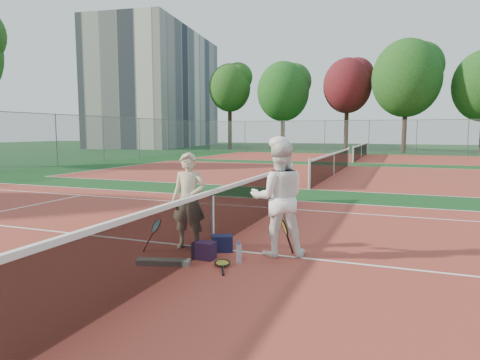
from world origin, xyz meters
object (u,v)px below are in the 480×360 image
object	(u,v)px
racket_red	(156,234)
racket_black_held	(284,237)
player_a	(189,201)
racket_spare	(222,264)
water_bottle	(239,254)
net_main	(212,220)
sports_bag_purple	(204,250)
player_b	(278,198)
apartment_block	(159,90)
sports_bag_navy	(222,243)

from	to	relation	value
racket_red	racket_black_held	size ratio (longest dim) A/B	0.92
player_a	racket_black_held	bearing A→B (deg)	0.12
racket_spare	water_bottle	xyz separation A→B (m)	(0.19, 0.20, 0.12)
net_main	sports_bag_purple	distance (m)	0.71
racket_red	player_b	bearing A→B (deg)	-40.51
player_a	sports_bag_purple	world-z (taller)	player_a
racket_black_held	racket_red	bearing A→B (deg)	-17.91
water_bottle	player_b	bearing A→B (deg)	56.76
racket_red	sports_bag_purple	bearing A→B (deg)	-63.82
apartment_block	water_bottle	bearing A→B (deg)	-57.22
racket_spare	water_bottle	world-z (taller)	water_bottle
player_a	racket_red	xyz separation A→B (m)	(-0.47, -0.30, -0.56)
player_b	water_bottle	world-z (taller)	player_b
sports_bag_purple	sports_bag_navy	bearing A→B (deg)	78.69
net_main	player_a	bearing A→B (deg)	-165.59
sports_bag_purple	apartment_block	bearing A→B (deg)	122.24
sports_bag_navy	sports_bag_purple	distance (m)	0.51
net_main	apartment_block	world-z (taller)	apartment_block
sports_bag_navy	apartment_block	bearing A→B (deg)	122.62
sports_bag_navy	sports_bag_purple	xyz separation A→B (m)	(-0.10, -0.50, 0.00)
apartment_block	racket_red	world-z (taller)	apartment_block
player_b	racket_black_held	world-z (taller)	player_b
net_main	apartment_block	xyz separation A→B (m)	(-28.00, 44.00, 6.99)
racket_red	sports_bag_navy	distance (m)	1.14
apartment_block	racket_black_held	xyz separation A→B (m)	(29.24, -43.87, -7.21)
sports_bag_navy	player_b	bearing A→B (deg)	8.96
net_main	sports_bag_navy	size ratio (longest dim) A/B	31.75
player_a	water_bottle	xyz separation A→B (m)	(1.11, -0.51, -0.68)
player_b	racket_red	xyz separation A→B (m)	(-2.02, -0.46, -0.67)
net_main	sports_bag_navy	world-z (taller)	net_main
racket_black_held	water_bottle	world-z (taller)	racket_black_held
apartment_block	sports_bag_navy	distance (m)	52.87
player_a	racket_spare	xyz separation A→B (m)	(0.92, -0.70, -0.79)
player_a	sports_bag_purple	xyz separation A→B (m)	(0.52, -0.49, -0.69)
sports_bag_purple	racket_spare	bearing A→B (deg)	-27.98
player_a	racket_spare	size ratio (longest dim) A/B	2.75
apartment_block	racket_red	size ratio (longest dim) A/B	41.33
player_b	sports_bag_purple	bearing A→B (deg)	10.93
player_b	water_bottle	distance (m)	1.11
apartment_block	racket_spare	size ratio (longest dim) A/B	36.62
apartment_block	sports_bag_purple	size ratio (longest dim) A/B	65.21
sports_bag_purple	water_bottle	xyz separation A→B (m)	(0.60, -0.02, 0.01)
net_main	racket_spare	distance (m)	1.08
racket_red	apartment_block	bearing A→B (deg)	68.13
player_b	sports_bag_navy	xyz separation A→B (m)	(-0.93, -0.15, -0.80)
apartment_block	racket_red	distance (m)	52.54
racket_red	water_bottle	distance (m)	1.60
player_b	sports_bag_navy	distance (m)	1.23
racket_spare	sports_bag_navy	bearing A→B (deg)	-1.75
player_b	sports_bag_purple	distance (m)	1.45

